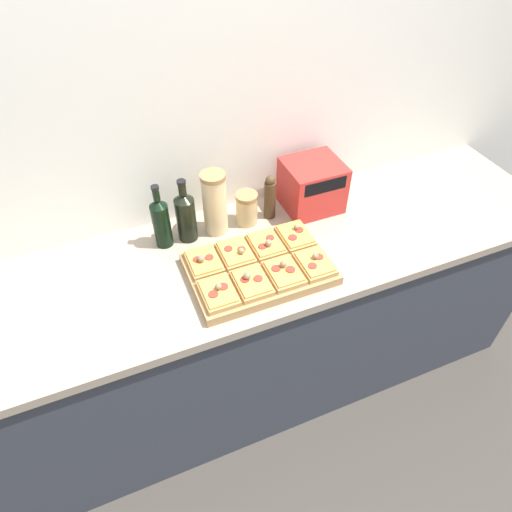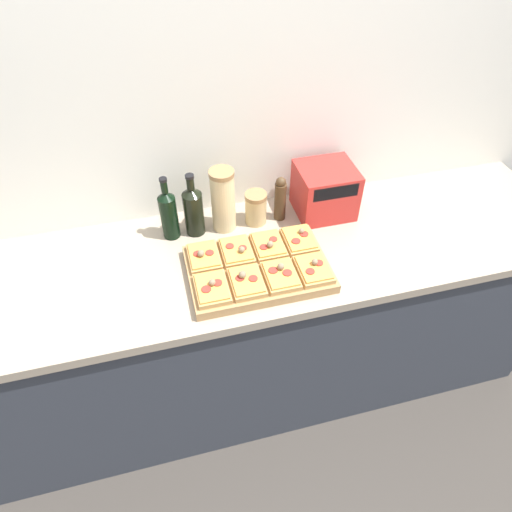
{
  "view_description": "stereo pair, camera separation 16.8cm",
  "coord_description": "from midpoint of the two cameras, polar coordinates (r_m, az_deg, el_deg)",
  "views": [
    {
      "loc": [
        -0.5,
        -0.87,
        2.17
      ],
      "look_at": [
        -0.04,
        0.24,
        1.0
      ],
      "focal_mm": 32.0,
      "sensor_mm": 36.0,
      "label": 1
    },
    {
      "loc": [
        -0.34,
        -0.93,
        2.17
      ],
      "look_at": [
        -0.04,
        0.24,
        1.0
      ],
      "focal_mm": 32.0,
      "sensor_mm": 36.0,
      "label": 2
    }
  ],
  "objects": [
    {
      "name": "ground_plane",
      "position": [
        2.39,
        4.67,
        -21.54
      ],
      "size": [
        12.0,
        12.0,
        0.0
      ],
      "primitive_type": "plane",
      "color": "#3D3833"
    },
    {
      "name": "wall_back",
      "position": [
        1.87,
        0.38,
        14.75
      ],
      "size": [
        6.0,
        0.06,
        2.5
      ],
      "color": "silver",
      "rests_on": "ground_plane"
    },
    {
      "name": "kitchen_counter",
      "position": [
        2.13,
        2.74,
        -8.69
      ],
      "size": [
        2.63,
        0.67,
        0.94
      ],
      "color": "#333842",
      "rests_on": "ground_plane"
    },
    {
      "name": "cutting_board",
      "position": [
        1.69,
        3.1,
        -1.78
      ],
      "size": [
        0.51,
        0.35,
        0.04
      ],
      "primitive_type": "cube",
      "color": "#A37A4C",
      "rests_on": "kitchen_counter"
    },
    {
      "name": "pizza_slice_back_left",
      "position": [
        1.69,
        -3.73,
        -0.19
      ],
      "size": [
        0.11,
        0.15,
        0.05
      ],
      "color": "tan",
      "rests_on": "cutting_board"
    },
    {
      "name": "pizza_slice_back_midleft",
      "position": [
        1.71,
        0.38,
        0.53
      ],
      "size": [
        0.11,
        0.15,
        0.05
      ],
      "color": "tan",
      "rests_on": "cutting_board"
    },
    {
      "name": "pizza_slice_back_midright",
      "position": [
        1.73,
        4.34,
        1.23
      ],
      "size": [
        0.11,
        0.15,
        0.05
      ],
      "color": "tan",
      "rests_on": "cutting_board"
    },
    {
      "name": "pizza_slice_back_right",
      "position": [
        1.77,
        8.17,
        1.92
      ],
      "size": [
        0.11,
        0.15,
        0.05
      ],
      "color": "tan",
      "rests_on": "cutting_board"
    },
    {
      "name": "pizza_slice_front_left",
      "position": [
        1.58,
        -2.5,
        -4.21
      ],
      "size": [
        0.11,
        0.15,
        0.05
      ],
      "color": "tan",
      "rests_on": "cutting_board"
    },
    {
      "name": "pizza_slice_front_midleft",
      "position": [
        1.6,
        1.83,
        -3.36
      ],
      "size": [
        0.11,
        0.15,
        0.06
      ],
      "color": "tan",
      "rests_on": "cutting_board"
    },
    {
      "name": "pizza_slice_front_midright",
      "position": [
        1.63,
        6.07,
        -2.54
      ],
      "size": [
        0.11,
        0.15,
        0.05
      ],
      "color": "tan",
      "rests_on": "cutting_board"
    },
    {
      "name": "pizza_slice_front_right",
      "position": [
        1.66,
        10.11,
        -1.75
      ],
      "size": [
        0.11,
        0.15,
        0.05
      ],
      "color": "tan",
      "rests_on": "cutting_board"
    },
    {
      "name": "olive_oil_bottle",
      "position": [
        1.8,
        -8.26,
        5.19
      ],
      "size": [
        0.07,
        0.07,
        0.28
      ],
      "color": "black",
      "rests_on": "kitchen_counter"
    },
    {
      "name": "wine_bottle",
      "position": [
        1.8,
        -5.19,
        5.68
      ],
      "size": [
        0.08,
        0.08,
        0.27
      ],
      "color": "black",
      "rests_on": "kitchen_counter"
    },
    {
      "name": "grain_jar_tall",
      "position": [
        1.81,
        -1.48,
        6.89
      ],
      "size": [
        0.1,
        0.1,
        0.27
      ],
      "color": "beige",
      "rests_on": "kitchen_counter"
    },
    {
      "name": "grain_jar_short",
      "position": [
        1.87,
        2.56,
        5.92
      ],
      "size": [
        0.09,
        0.09,
        0.14
      ],
      "color": "tan",
      "rests_on": "kitchen_counter"
    },
    {
      "name": "pepper_mill",
      "position": [
        1.88,
        5.62,
        7.05
      ],
      "size": [
        0.05,
        0.05,
        0.2
      ],
      "color": "#47331E",
      "rests_on": "kitchen_counter"
    },
    {
      "name": "toaster_oven",
      "position": [
        1.95,
        11.09,
        7.94
      ],
      "size": [
        0.26,
        0.21,
        0.21
      ],
      "color": "red",
      "rests_on": "kitchen_counter"
    }
  ]
}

